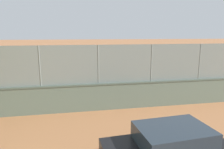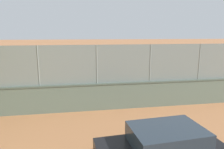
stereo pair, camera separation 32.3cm
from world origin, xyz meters
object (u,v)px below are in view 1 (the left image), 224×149
Objects in this scene: sports_ball at (107,77)px; spare_ball_by_wall at (171,97)px; player_at_service_line at (118,66)px; player_foreground_swinging at (97,68)px; player_near_wall_returning at (129,80)px.

spare_ball_by_wall is at bearing 114.44° from sports_ball.
player_at_service_line is 9.45m from spare_ball_by_wall.
player_foreground_swinging is at bearing 31.68° from player_at_service_line.
player_foreground_swinging reaches higher than sports_ball.
player_near_wall_returning is 12.56× the size of spare_ball_by_wall.
spare_ball_by_wall reaches higher than sports_ball.
player_at_service_line is at bearing -76.99° from spare_ball_by_wall.
player_near_wall_returning is at bearing 111.26° from player_foreground_swinging.
player_foreground_swinging reaches higher than player_near_wall_returning.
player_near_wall_returning is at bearing 86.75° from player_at_service_line.
player_foreground_swinging is 1.39m from sports_ball.
player_near_wall_returning is 5.52m from sports_ball.
player_at_service_line reaches higher than player_near_wall_returning.
player_near_wall_returning is 3.56m from spare_ball_by_wall.
sports_ball is at bearing -65.56° from spare_ball_by_wall.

